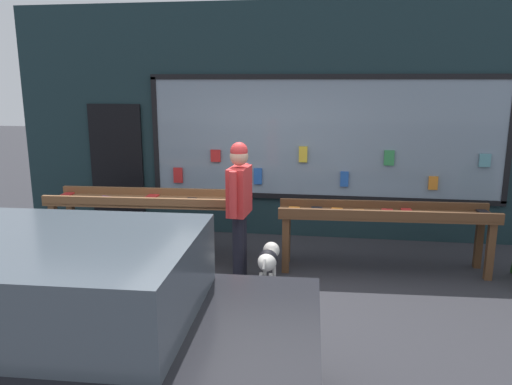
{
  "coord_description": "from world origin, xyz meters",
  "views": [
    {
      "loc": [
        0.86,
        -5.49,
        2.47
      ],
      "look_at": [
        -0.07,
        0.76,
        1.05
      ],
      "focal_mm": 35.0,
      "sensor_mm": 36.0,
      "label": 1
    }
  ],
  "objects": [
    {
      "name": "parked_car",
      "position": [
        -1.13,
        -2.47,
        0.74
      ],
      "size": [
        4.01,
        2.03,
        1.41
      ],
      "rotation": [
        0.0,
        0.0,
        0.03
      ],
      "color": "black",
      "rests_on": "ground_plane"
    },
    {
      "name": "display_table_right",
      "position": [
        1.61,
        0.96,
        0.71
      ],
      "size": [
        2.79,
        0.71,
        0.88
      ],
      "color": "brown",
      "rests_on": "ground_plane"
    },
    {
      "name": "shopfront_facade",
      "position": [
        0.01,
        2.39,
        1.8
      ],
      "size": [
        8.49,
        0.29,
        3.65
      ],
      "color": "#192D33",
      "rests_on": "ground_plane"
    },
    {
      "name": "person_browsing",
      "position": [
        -0.23,
        0.43,
        1.03
      ],
      "size": [
        0.25,
        0.68,
        1.74
      ],
      "rotation": [
        0.0,
        0.0,
        1.5
      ],
      "color": "black",
      "rests_on": "ground_plane"
    },
    {
      "name": "display_table_left",
      "position": [
        -1.61,
        0.96,
        0.77
      ],
      "size": [
        2.8,
        0.81,
        0.95
      ],
      "color": "brown",
      "rests_on": "ground_plane"
    },
    {
      "name": "ground_plane",
      "position": [
        0.0,
        0.0,
        0.0
      ],
      "size": [
        40.0,
        40.0,
        0.0
      ],
      "primitive_type": "plane",
      "color": "#2D2D33"
    },
    {
      "name": "small_dog",
      "position": [
        0.16,
        0.31,
        0.32
      ],
      "size": [
        0.26,
        0.64,
        0.47
      ],
      "rotation": [
        0.0,
        0.0,
        1.51
      ],
      "color": "white",
      "rests_on": "ground_plane"
    }
  ]
}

